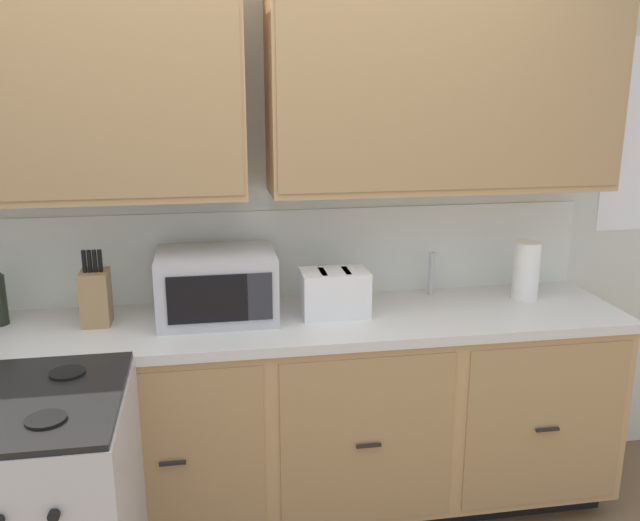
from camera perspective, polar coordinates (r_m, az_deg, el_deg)
The scene contains 7 objects.
wall_unit at distance 2.83m, azimuth -5.44°, elevation 10.54°, with size 4.23×0.40×2.44m.
counter_run at distance 2.98m, azimuth -4.58°, elevation -13.15°, with size 3.06×0.64×0.92m.
microwave at distance 2.80m, azimuth -8.74°, elevation -2.08°, with size 0.48×0.37×0.28m.
toaster at distance 2.82m, azimuth 1.24°, elevation -2.74°, with size 0.28×0.18×0.19m.
knife_block at distance 2.85m, azimuth -18.49°, elevation -2.91°, with size 0.11×0.14×0.31m.
sink_faucet at distance 3.12m, azimuth 9.40°, elevation -1.10°, with size 0.02×0.02×0.20m, color #B2B5BA.
paper_towel_roll at distance 3.15m, azimuth 17.09°, elevation -0.82°, with size 0.12×0.12×0.26m, color white.
Camera 1 is at (-0.21, -2.32, 1.87)m, focal length 37.73 mm.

